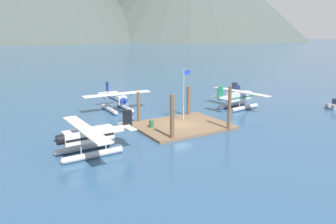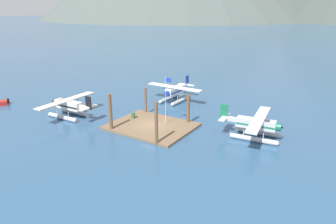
{
  "view_description": "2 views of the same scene",
  "coord_description": "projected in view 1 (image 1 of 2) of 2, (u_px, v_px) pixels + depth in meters",
  "views": [
    {
      "loc": [
        -21.07,
        -32.51,
        11.39
      ],
      "look_at": [
        -0.23,
        2.99,
        1.31
      ],
      "focal_mm": 34.31,
      "sensor_mm": 36.0,
      "label": 1
    },
    {
      "loc": [
        22.82,
        -31.29,
        15.6
      ],
      "look_at": [
        1.5,
        1.94,
        1.93
      ],
      "focal_mm": 32.15,
      "sensor_mm": 36.0,
      "label": 2
    }
  ],
  "objects": [
    {
      "name": "boat_navy_open_east",
      "position": [
        235.0,
        87.0,
        66.93
      ],
      "size": [
        4.3,
        3.65,
        1.5
      ],
      "color": "navy",
      "rests_on": "ground"
    },
    {
      "name": "piling_near_left",
      "position": [
        172.0,
        118.0,
        34.55
      ],
      "size": [
        0.48,
        0.48,
        5.12
      ],
      "primitive_type": "cylinder",
      "color": "brown",
      "rests_on": "ground"
    },
    {
      "name": "ground_plane",
      "position": [
        182.0,
        127.0,
        40.3
      ],
      "size": [
        1200.0,
        1200.0,
        0.0
      ],
      "primitive_type": "plane",
      "color": "#2D5175"
    },
    {
      "name": "dock_platform",
      "position": [
        182.0,
        126.0,
        40.26
      ],
      "size": [
        11.16,
        8.8,
        0.3
      ],
      "primitive_type": "cube",
      "color": "brown",
      "rests_on": "ground"
    },
    {
      "name": "piling_far_right",
      "position": [
        188.0,
        102.0,
        44.83
      ],
      "size": [
        0.48,
        0.48,
        4.29
      ],
      "primitive_type": "cylinder",
      "color": "brown",
      "rests_on": "ground"
    },
    {
      "name": "seaplane_white_bow_left",
      "position": [
        117.0,
        100.0,
        48.44
      ],
      "size": [
        10.42,
        7.98,
        3.84
      ],
      "color": "#B7BABF",
      "rests_on": "ground"
    },
    {
      "name": "piling_near_right",
      "position": [
        229.0,
        109.0,
        37.94
      ],
      "size": [
        0.39,
        0.39,
        5.44
      ],
      "primitive_type": "cylinder",
      "color": "brown",
      "rests_on": "ground"
    },
    {
      "name": "seaplane_silver_stbd_fwd",
      "position": [
        239.0,
        98.0,
        49.88
      ],
      "size": [
        7.95,
        10.49,
        3.84
      ],
      "color": "#B7BABF",
      "rests_on": "ground"
    },
    {
      "name": "piling_far_left",
      "position": [
        138.0,
        108.0,
        41.29
      ],
      "size": [
        0.37,
        0.37,
        4.16
      ],
      "primitive_type": "cylinder",
      "color": "brown",
      "rests_on": "ground"
    },
    {
      "name": "seaplane_cream_port_aft",
      "position": [
        88.0,
        139.0,
        30.81
      ],
      "size": [
        7.98,
        10.45,
        3.84
      ],
      "color": "#B7BABF",
      "rests_on": "ground"
    },
    {
      "name": "fuel_drum",
      "position": [
        151.0,
        124.0,
        38.91
      ],
      "size": [
        0.62,
        0.62,
        0.88
      ],
      "color": "#33663D",
      "rests_on": "dock_platform"
    },
    {
      "name": "flagpole",
      "position": [
        184.0,
        89.0,
        41.3
      ],
      "size": [
        0.95,
        0.1,
        6.72
      ],
      "color": "silver",
      "rests_on": "dock_platform"
    }
  ]
}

